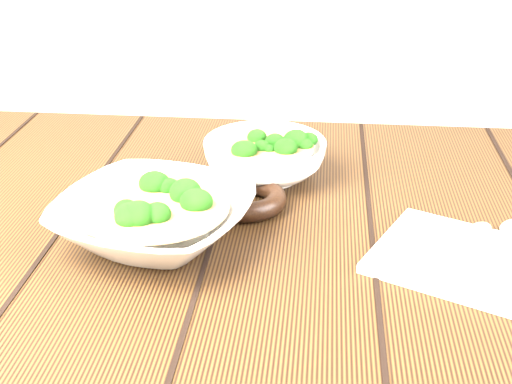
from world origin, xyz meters
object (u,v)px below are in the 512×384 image
object	(u,v)px
table	(234,300)
napkin	(465,260)
soup_bowl_front	(154,218)
soup_bowl_back	(265,157)
trivet	(246,198)

from	to	relation	value
table	napkin	world-z (taller)	napkin
soup_bowl_front	napkin	world-z (taller)	soup_bowl_front
napkin	soup_bowl_back	bearing A→B (deg)	164.20
trivet	soup_bowl_back	bearing A→B (deg)	80.94
napkin	table	bearing A→B (deg)	-168.75
trivet	table	bearing A→B (deg)	-102.63
table	soup_bowl_front	xyz separation A→B (m)	(-0.09, -0.05, 0.15)
soup_bowl_front	napkin	xyz separation A→B (m)	(0.38, -0.02, -0.03)
trivet	soup_bowl_front	bearing A→B (deg)	-135.78
soup_bowl_back	trivet	xyz separation A→B (m)	(-0.02, -0.10, -0.02)
soup_bowl_back	napkin	bearing A→B (deg)	-41.29
soup_bowl_front	soup_bowl_back	xyz separation A→B (m)	(0.12, 0.21, -0.00)
soup_bowl_back	trivet	size ratio (longest dim) A/B	1.84
soup_bowl_back	napkin	world-z (taller)	soup_bowl_back
table	soup_bowl_back	world-z (taller)	soup_bowl_back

